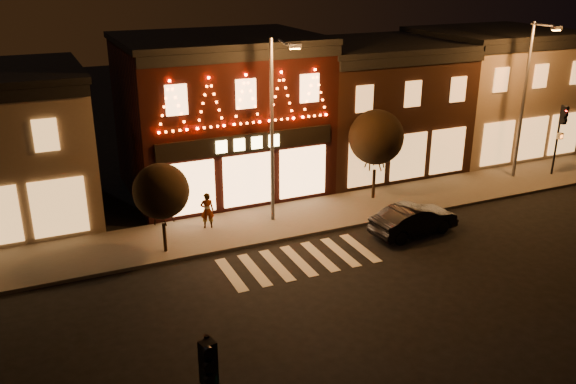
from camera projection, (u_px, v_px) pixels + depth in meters
ground at (344, 306)px, 22.44m from camera, size 120.00×120.00×0.00m
sidewalk_far at (301, 218)px, 30.01m from camera, size 44.00×4.00×0.15m
building_pulp at (221, 114)px, 32.90m from camera, size 10.20×8.34×8.30m
building_right_a at (372, 105)px, 36.68m from camera, size 9.20×8.28×7.50m
building_right_b at (490, 90)px, 40.06m from camera, size 9.20×8.28×7.80m
traffic_signal_far at (561, 126)px, 34.73m from camera, size 0.35×0.47×4.12m
streetlamp_mid at (275, 119)px, 27.65m from camera, size 0.75×1.97×8.59m
streetlamp_right at (528, 89)px, 33.52m from camera, size 0.58×2.00×8.71m
tree_left at (161, 191)px, 25.42m from camera, size 2.35×2.35×3.93m
tree_right at (376, 137)px, 31.17m from camera, size 2.82×2.82×4.71m
dark_sedan at (414, 220)px, 28.18m from camera, size 4.39×1.94×1.40m
pedestrian at (207, 210)px, 28.42m from camera, size 0.70×0.54×1.73m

